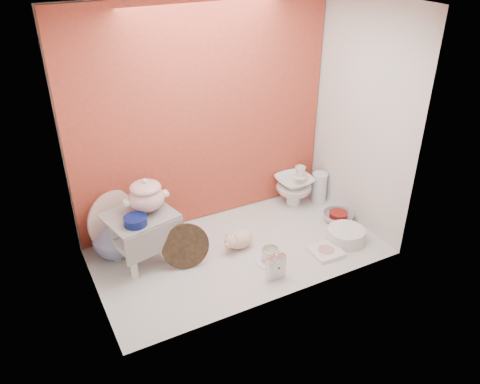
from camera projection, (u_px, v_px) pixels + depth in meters
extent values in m
plane|color=silver|center=(239.00, 251.00, 3.12)|extent=(1.80, 1.80, 0.00)
cube|color=#C64631|center=(203.00, 116.00, 3.14)|extent=(1.80, 0.06, 1.50)
cube|color=silver|center=(77.00, 178.00, 2.39)|extent=(0.06, 1.00, 1.50)
cube|color=silver|center=(362.00, 118.00, 3.12)|extent=(0.06, 1.00, 1.50)
cube|color=white|center=(238.00, 4.00, 2.38)|extent=(1.80, 1.00, 0.06)
cylinder|color=#0B1655|center=(135.00, 221.00, 2.77)|extent=(0.15, 0.15, 0.05)
imported|color=white|center=(113.00, 237.00, 3.02)|extent=(0.29, 0.29, 0.27)
cube|color=silver|center=(276.00, 266.00, 2.84)|extent=(0.12, 0.05, 0.18)
ellipsoid|color=beige|center=(240.00, 239.00, 3.12)|extent=(0.23, 0.16, 0.13)
cylinder|color=white|center=(270.00, 261.00, 3.02)|extent=(0.23, 0.23, 0.01)
imported|color=white|center=(270.00, 254.00, 2.99)|extent=(0.12, 0.12, 0.09)
cube|color=white|center=(326.00, 251.00, 3.09)|extent=(0.20, 0.20, 0.03)
cylinder|color=white|center=(346.00, 235.00, 3.20)|extent=(0.31, 0.31, 0.09)
imported|color=silver|center=(338.00, 217.00, 3.41)|extent=(0.25, 0.25, 0.07)
cylinder|color=silver|center=(319.00, 187.00, 3.63)|extent=(0.15, 0.15, 0.23)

